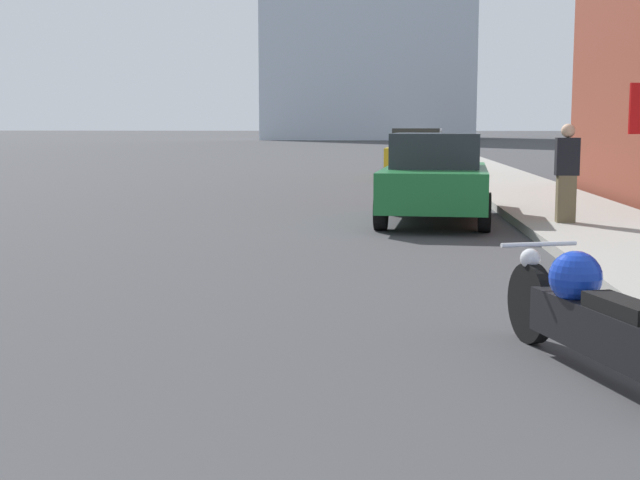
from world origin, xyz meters
TOP-DOWN VIEW (x-y plane):
  - sidewalk at (5.90, 40.00)m, footprint 2.48×240.00m
  - motorcycle at (3.85, 4.95)m, footprint 0.97×2.49m
  - parked_car_green at (3.37, 14.40)m, footprint 2.14×4.34m
  - parked_car_yellow at (3.60, 27.33)m, footprint 2.16×4.73m
  - pedestrian at (5.35, 13.17)m, footprint 0.36×0.22m

SIDE VIEW (x-z plane):
  - sidewalk at x=5.90m, z-range 0.00..0.15m
  - motorcycle at x=3.85m, z-range 0.00..0.82m
  - parked_car_green at x=3.37m, z-range 0.01..1.55m
  - parked_car_yellow at x=3.60m, z-range 0.01..1.57m
  - pedestrian at x=5.35m, z-range 0.16..1.72m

